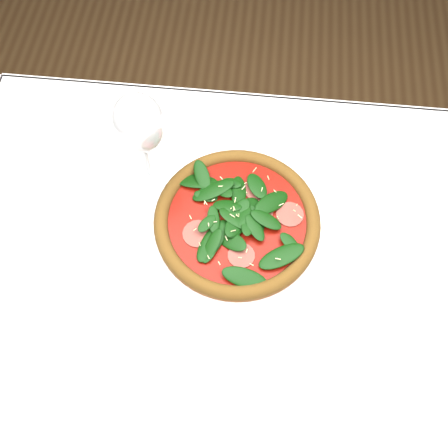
# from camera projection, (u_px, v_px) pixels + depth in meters

# --- Properties ---
(ground) EXTENTS (6.00, 6.00, 0.00)m
(ground) POSITION_uv_depth(u_px,v_px,m) (239.00, 349.00, 1.61)
(ground) COLOR brown
(ground) RESTS_ON ground
(dining_table) EXTENTS (1.21, 0.81, 0.75)m
(dining_table) POSITION_uv_depth(u_px,v_px,m) (247.00, 279.00, 1.02)
(dining_table) COLOR white
(dining_table) RESTS_ON ground
(plate) EXTENTS (0.37, 0.37, 0.02)m
(plate) POSITION_uv_depth(u_px,v_px,m) (237.00, 224.00, 0.96)
(plate) COLOR white
(plate) RESTS_ON dining_table
(pizza) EXTENTS (0.34, 0.34, 0.04)m
(pizza) POSITION_uv_depth(u_px,v_px,m) (237.00, 219.00, 0.94)
(pizza) COLOR brown
(pizza) RESTS_ON plate
(wine_glass) EXTENTS (0.09, 0.09, 0.23)m
(wine_glass) POSITION_uv_depth(u_px,v_px,m) (139.00, 126.00, 0.87)
(wine_glass) COLOR silver
(wine_glass) RESTS_ON dining_table
(fork) EXTENTS (0.08, 0.12, 0.00)m
(fork) POSITION_uv_depth(u_px,v_px,m) (147.00, 434.00, 0.79)
(fork) COLOR silver
(fork) RESTS_ON napkin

